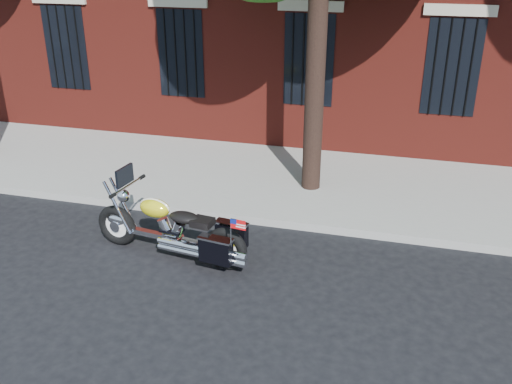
# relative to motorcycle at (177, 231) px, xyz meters

# --- Properties ---
(ground) EXTENTS (120.00, 120.00, 0.00)m
(ground) POSITION_rel_motorcycle_xyz_m (1.09, 0.12, -0.48)
(ground) COLOR black
(ground) RESTS_ON ground
(curb) EXTENTS (40.00, 0.16, 0.15)m
(curb) POSITION_rel_motorcycle_xyz_m (1.09, 1.50, -0.40)
(curb) COLOR gray
(curb) RESTS_ON ground
(sidewalk) EXTENTS (40.00, 3.60, 0.15)m
(sidewalk) POSITION_rel_motorcycle_xyz_m (1.09, 3.38, -0.40)
(sidewalk) COLOR gray
(sidewalk) RESTS_ON ground
(motorcycle) EXTENTS (2.74, 1.03, 1.41)m
(motorcycle) POSITION_rel_motorcycle_xyz_m (0.00, 0.00, 0.00)
(motorcycle) COLOR black
(motorcycle) RESTS_ON ground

